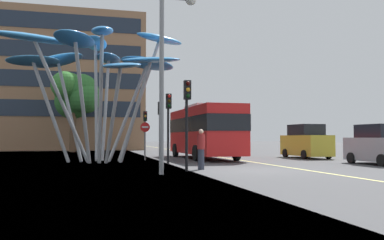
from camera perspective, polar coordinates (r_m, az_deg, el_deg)
ground at (r=17.97m, az=6.48°, el=-7.10°), size 120.00×240.00×0.10m
red_bus at (r=27.95m, az=1.65°, el=-1.29°), size 2.93×10.06×3.60m
leaf_sculpture at (r=25.07m, az=-12.59°, el=8.18°), size 11.22×10.22×8.19m
traffic_light_kerb_near at (r=17.37m, az=-0.68°, el=1.98°), size 0.28×0.42×3.81m
traffic_light_kerb_far at (r=22.42m, az=-3.25°, el=0.95°), size 0.28×0.42×3.78m
traffic_light_island_mid at (r=26.30m, az=-4.40°, el=0.29°), size 0.28×0.42×3.67m
traffic_light_opposite at (r=33.48m, az=-6.46°, el=-0.44°), size 0.28×0.42×3.53m
car_parked_near at (r=23.94m, az=24.54°, el=-3.22°), size 2.07×3.94×2.11m
car_parked_mid at (r=29.65m, az=15.39°, el=-2.97°), size 1.97×4.32×2.32m
street_lamp at (r=16.35m, az=-3.03°, el=8.66°), size 1.48×0.44×7.11m
tree_pavement_near at (r=42.57m, az=-16.71°, el=4.24°), size 3.17×4.14×7.82m
tree_pavement_far at (r=42.54m, az=-15.31°, el=3.04°), size 4.52×4.87×7.67m
pedestrian at (r=18.47m, az=1.25°, el=-4.02°), size 0.34×0.34×1.79m
no_entry_sign at (r=26.19m, az=-6.47°, el=-2.04°), size 0.60×0.12×2.37m
backdrop_building at (r=51.59m, az=-18.05°, el=4.78°), size 19.63×10.35×15.53m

